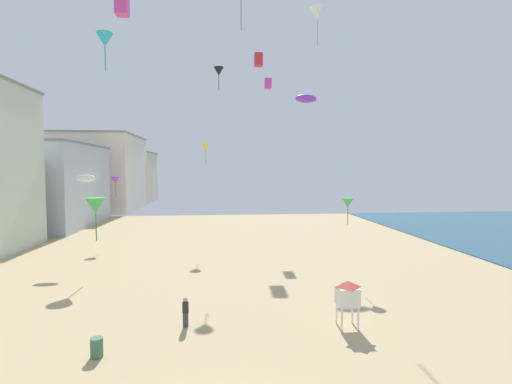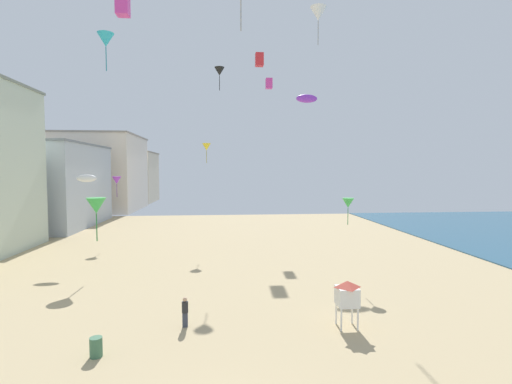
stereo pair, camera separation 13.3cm
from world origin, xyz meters
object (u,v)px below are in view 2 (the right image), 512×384
kite_magenta_box_2 (123,6)px  kite_flyer (185,310)px  kite_green_delta_2 (348,203)px  kite_cyan_delta (106,40)px  kite_yellow_delta (206,147)px  kite_white_delta (318,14)px  beach_trash_bin (96,347)px  kite_black_delta (219,72)px  kite_purple_parafoil (307,99)px  kite_green_delta (96,206)px  lifeguard_stand (347,294)px  kite_magenta_box (269,84)px  kite_white_parafoil (87,178)px  kite_purple_delta (117,180)px  kite_red_box (259,60)px

kite_magenta_box_2 → kite_flyer: bearing=-65.7°
kite_green_delta_2 → kite_cyan_delta: bearing=150.0°
kite_yellow_delta → kite_white_delta: bearing=-30.8°
beach_trash_bin → kite_green_delta_2: 19.67m
kite_white_delta → kite_black_delta: bearing=164.6°
kite_yellow_delta → beach_trash_bin: bearing=-98.7°
kite_cyan_delta → kite_purple_parafoil: 21.42m
kite_green_delta → kite_black_delta: size_ratio=1.48×
kite_white_delta → kite_black_delta: (-9.62, 2.66, -5.05)m
lifeguard_stand → kite_magenta_box: (-0.43, 31.01, 18.15)m
kite_white_parafoil → kite_green_delta: bearing=-65.2°
kite_purple_delta → kite_red_box: bearing=14.5°
kite_magenta_box_2 → kite_green_delta: kite_magenta_box_2 is taller
kite_magenta_box_2 → beach_trash_bin: bearing=-80.7°
kite_red_box → kite_purple_parafoil: bearing=-70.9°
kite_red_box → kite_green_delta_2: kite_red_box is taller
beach_trash_bin → kite_red_box: 40.36m
beach_trash_bin → kite_green_delta_2: (15.44, 10.86, 5.52)m
kite_magenta_box → kite_magenta_box_2: 21.79m
kite_purple_parafoil → kite_white_parafoil: bearing=-176.2°
beach_trash_bin → kite_yellow_delta: 28.56m
kite_red_box → kite_black_delta: size_ratio=0.69×
lifeguard_stand → kite_white_delta: bearing=76.4°
kite_cyan_delta → kite_purple_parafoil: bearing=-6.2°
kite_purple_parafoil → kite_green_delta_2: 14.17m
kite_magenta_box_2 → kite_red_box: bearing=46.9°
kite_white_parafoil → kite_purple_delta: 7.97m
lifeguard_stand → kite_magenta_box_2: bearing=130.1°
kite_purple_delta → kite_green_delta_2: bearing=-37.3°
kite_yellow_delta → kite_black_delta: kite_black_delta is taller
beach_trash_bin → kite_green_delta_2: bearing=35.1°
kite_flyer → kite_green_delta_2: 15.01m
kite_yellow_delta → kite_purple_parafoil: 12.52m
kite_white_delta → kite_white_parafoil: size_ratio=1.99×
beach_trash_bin → kite_magenta_box: kite_magenta_box is taller
kite_green_delta → kite_red_box: bearing=50.9°
lifeguard_stand → kite_black_delta: size_ratio=1.08×
lifeguard_stand → beach_trash_bin: size_ratio=2.83×
kite_white_parafoil → kite_purple_parafoil: bearing=3.8°
kite_magenta_box_2 → kite_black_delta: 10.52m
kite_green_delta_2 → kite_yellow_delta: bearing=126.7°
kite_green_delta → kite_green_delta_2: bearing=-7.9°
kite_white_parafoil → kite_black_delta: size_ratio=0.77×
kite_green_delta_2 → kite_black_delta: bearing=131.2°
kite_white_parafoil → kite_black_delta: 16.82m
kite_magenta_box_2 → kite_green_delta: bearing=-109.8°
kite_magenta_box → kite_magenta_box_2: (-14.89, -15.64, 2.92)m
kite_yellow_delta → kite_magenta_box_2: bearing=-128.4°
kite_cyan_delta → kite_purple_delta: size_ratio=1.59×
beach_trash_bin → kite_magenta_box: 40.32m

